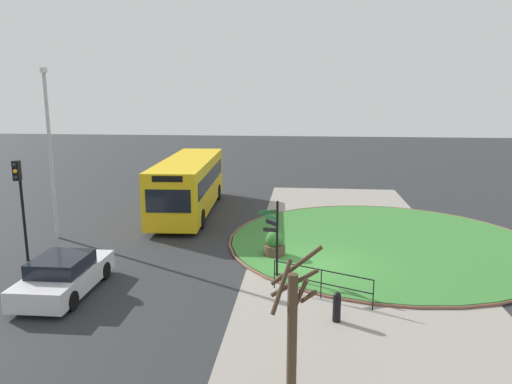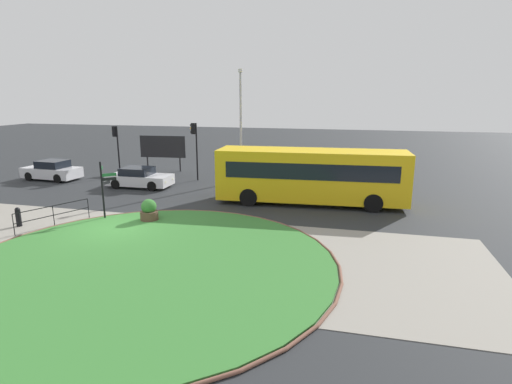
{
  "view_description": "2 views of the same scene",
  "coord_description": "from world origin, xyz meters",
  "px_view_note": "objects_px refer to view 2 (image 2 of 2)",
  "views": [
    {
      "loc": [
        -18.16,
        0.37,
        6.67
      ],
      "look_at": [
        5.86,
        2.83,
        1.74
      ],
      "focal_mm": 33.7,
      "sensor_mm": 36.0,
      "label": 1
    },
    {
      "loc": [
        10.61,
        -15.81,
        6.08
      ],
      "look_at": [
        5.87,
        3.37,
        1.36
      ],
      "focal_mm": 28.51,
      "sensor_mm": 36.0,
      "label": 2
    }
  ],
  "objects_px": {
    "bollard_foreground": "(18,217)",
    "lamppost_tall": "(241,123)",
    "traffic_light_far": "(195,139)",
    "bus_yellow": "(311,175)",
    "traffic_light_near": "(116,140)",
    "billboard_left": "(163,147)",
    "car_far_lane": "(52,171)",
    "planter_near_signpost": "(149,211)",
    "signpost_directional": "(104,185)",
    "car_near_lane": "(139,178)"
  },
  "relations": [
    {
      "from": "bollard_foreground",
      "to": "lamppost_tall",
      "type": "bearing_deg",
      "value": 59.77
    },
    {
      "from": "traffic_light_far",
      "to": "bus_yellow",
      "type": "bearing_deg",
      "value": 143.33
    },
    {
      "from": "bollard_foreground",
      "to": "bus_yellow",
      "type": "height_order",
      "value": "bus_yellow"
    },
    {
      "from": "bus_yellow",
      "to": "traffic_light_near",
      "type": "distance_m",
      "value": 15.95
    },
    {
      "from": "traffic_light_far",
      "to": "billboard_left",
      "type": "bearing_deg",
      "value": -45.06
    },
    {
      "from": "car_far_lane",
      "to": "traffic_light_far",
      "type": "height_order",
      "value": "traffic_light_far"
    },
    {
      "from": "bus_yellow",
      "to": "lamppost_tall",
      "type": "relative_size",
      "value": 1.37
    },
    {
      "from": "traffic_light_near",
      "to": "planter_near_signpost",
      "type": "distance_m",
      "value": 12.9
    },
    {
      "from": "car_far_lane",
      "to": "planter_near_signpost",
      "type": "distance_m",
      "value": 14.13
    },
    {
      "from": "bus_yellow",
      "to": "lamppost_tall",
      "type": "bearing_deg",
      "value": -45.39
    },
    {
      "from": "traffic_light_near",
      "to": "planter_near_signpost",
      "type": "bearing_deg",
      "value": 135.86
    },
    {
      "from": "signpost_directional",
      "to": "bus_yellow",
      "type": "bearing_deg",
      "value": 29.81
    },
    {
      "from": "car_near_lane",
      "to": "traffic_light_far",
      "type": "bearing_deg",
      "value": 46.9
    },
    {
      "from": "signpost_directional",
      "to": "planter_near_signpost",
      "type": "height_order",
      "value": "signpost_directional"
    },
    {
      "from": "bollard_foreground",
      "to": "lamppost_tall",
      "type": "relative_size",
      "value": 0.12
    },
    {
      "from": "bollard_foreground",
      "to": "lamppost_tall",
      "type": "distance_m",
      "value": 15.08
    },
    {
      "from": "bollard_foreground",
      "to": "bus_yellow",
      "type": "bearing_deg",
      "value": 30.38
    },
    {
      "from": "lamppost_tall",
      "to": "bus_yellow",
      "type": "bearing_deg",
      "value": -42.18
    },
    {
      "from": "bollard_foreground",
      "to": "bus_yellow",
      "type": "xyz_separation_m",
      "value": [
        12.93,
        7.58,
        1.18
      ]
    },
    {
      "from": "signpost_directional",
      "to": "bus_yellow",
      "type": "xyz_separation_m",
      "value": [
        9.61,
        5.5,
        -0.07
      ]
    },
    {
      "from": "signpost_directional",
      "to": "billboard_left",
      "type": "xyz_separation_m",
      "value": [
        -3.27,
        12.96,
        0.21
      ]
    },
    {
      "from": "bus_yellow",
      "to": "car_far_lane",
      "type": "relative_size",
      "value": 2.53
    },
    {
      "from": "signpost_directional",
      "to": "lamppost_tall",
      "type": "bearing_deg",
      "value": 69.07
    },
    {
      "from": "bus_yellow",
      "to": "traffic_light_near",
      "type": "bearing_deg",
      "value": -19.86
    },
    {
      "from": "car_near_lane",
      "to": "billboard_left",
      "type": "relative_size",
      "value": 1.12
    },
    {
      "from": "car_far_lane",
      "to": "bollard_foreground",
      "type": "bearing_deg",
      "value": 125.82
    },
    {
      "from": "bollard_foreground",
      "to": "car_near_lane",
      "type": "height_order",
      "value": "car_near_lane"
    },
    {
      "from": "car_near_lane",
      "to": "lamppost_tall",
      "type": "xyz_separation_m",
      "value": [
        6.15,
        3.54,
        3.57
      ]
    },
    {
      "from": "car_far_lane",
      "to": "planter_near_signpost",
      "type": "relative_size",
      "value": 3.73
    },
    {
      "from": "signpost_directional",
      "to": "traffic_light_near",
      "type": "distance_m",
      "value": 11.58
    },
    {
      "from": "car_far_lane",
      "to": "traffic_light_far",
      "type": "distance_m",
      "value": 10.86
    },
    {
      "from": "traffic_light_far",
      "to": "car_near_lane",
      "type": "bearing_deg",
      "value": 38.36
    },
    {
      "from": "lamppost_tall",
      "to": "car_far_lane",
      "type": "bearing_deg",
      "value": -168.29
    },
    {
      "from": "bus_yellow",
      "to": "car_near_lane",
      "type": "xyz_separation_m",
      "value": [
        -11.72,
        1.51,
        -1.03
      ]
    },
    {
      "from": "planter_near_signpost",
      "to": "traffic_light_near",
      "type": "bearing_deg",
      "value": 128.64
    },
    {
      "from": "car_near_lane",
      "to": "lamppost_tall",
      "type": "height_order",
      "value": "lamppost_tall"
    },
    {
      "from": "billboard_left",
      "to": "bus_yellow",
      "type": "bearing_deg",
      "value": -34.55
    },
    {
      "from": "lamppost_tall",
      "to": "planter_near_signpost",
      "type": "bearing_deg",
      "value": -99.5
    },
    {
      "from": "car_near_lane",
      "to": "traffic_light_far",
      "type": "height_order",
      "value": "traffic_light_far"
    },
    {
      "from": "bollard_foreground",
      "to": "billboard_left",
      "type": "height_order",
      "value": "billboard_left"
    },
    {
      "from": "car_near_lane",
      "to": "planter_near_signpost",
      "type": "height_order",
      "value": "car_near_lane"
    },
    {
      "from": "bus_yellow",
      "to": "billboard_left",
      "type": "bearing_deg",
      "value": -33.29
    },
    {
      "from": "bus_yellow",
      "to": "traffic_light_near",
      "type": "height_order",
      "value": "traffic_light_near"
    },
    {
      "from": "bollard_foreground",
      "to": "car_far_lane",
      "type": "distance_m",
      "value": 11.65
    },
    {
      "from": "signpost_directional",
      "to": "lamppost_tall",
      "type": "xyz_separation_m",
      "value": [
        4.04,
        10.55,
        2.47
      ]
    },
    {
      "from": "billboard_left",
      "to": "car_near_lane",
      "type": "bearing_deg",
      "value": -83.49
    },
    {
      "from": "lamppost_tall",
      "to": "planter_near_signpost",
      "type": "relative_size",
      "value": 6.9
    },
    {
      "from": "bus_yellow",
      "to": "planter_near_signpost",
      "type": "distance_m",
      "value": 9.14
    },
    {
      "from": "planter_near_signpost",
      "to": "car_far_lane",
      "type": "bearing_deg",
      "value": 147.57
    },
    {
      "from": "car_near_lane",
      "to": "traffic_light_near",
      "type": "height_order",
      "value": "traffic_light_near"
    }
  ]
}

